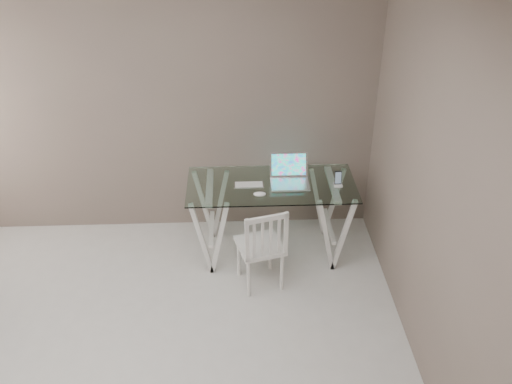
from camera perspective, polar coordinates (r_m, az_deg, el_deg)
The scene contains 7 objects.
room at distance 3.19m, azimuth -15.38°, elevation -0.05°, with size 4.50×4.52×2.71m.
desk at distance 5.27m, azimuth 1.49°, elevation -2.62°, with size 1.50×0.70×0.75m.
chair at distance 4.81m, azimuth 0.65°, elevation -5.36°, with size 0.45×0.45×0.81m.
laptop at distance 5.10m, azimuth 3.36°, elevation 1.63°, with size 0.34×0.31×0.23m.
keyboard at distance 5.06m, azimuth -0.72°, elevation 0.73°, with size 0.26×0.11×0.01m, color silver.
mouse at distance 4.89m, azimuth 0.37°, elevation -0.21°, with size 0.11×0.06×0.03m, color white.
phone_dock at distance 5.09m, azimuth 8.20°, elevation 1.02°, with size 0.07×0.07×0.14m.
Camera 1 is at (0.67, -2.65, 3.31)m, focal length 40.00 mm.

